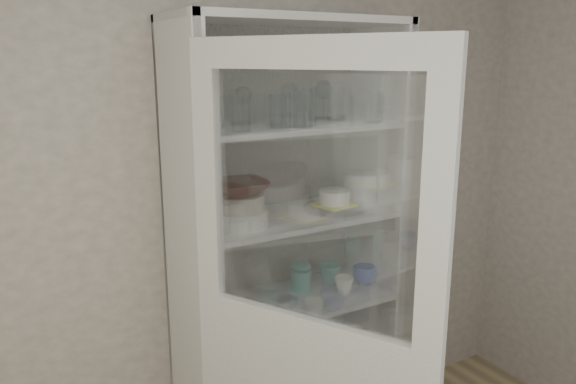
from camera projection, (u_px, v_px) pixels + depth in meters
wall_back at (225, 200)px, 2.56m from camera, size 3.60×0.02×2.60m
pantry_cabinet at (281, 277)px, 2.60m from camera, size 1.00×0.45×2.10m
cupboard_door at (308, 379)px, 1.90m from camera, size 0.46×0.81×2.00m
tumbler_0 at (241, 113)px, 2.11m from camera, size 0.09×0.09×0.14m
tumbler_1 at (279, 111)px, 2.22m from camera, size 0.08×0.08×0.13m
tumbler_2 at (303, 108)px, 2.23m from camera, size 0.08×0.08×0.15m
tumbler_3 at (297, 110)px, 2.24m from camera, size 0.07×0.07×0.14m
tumbler_4 at (308, 109)px, 2.27m from camera, size 0.08×0.08×0.14m
tumbler_5 at (372, 107)px, 2.40m from camera, size 0.08×0.08×0.13m
tumbler_6 at (376, 107)px, 2.45m from camera, size 0.08×0.08×0.13m
tumbler_7 at (216, 112)px, 2.21m from camera, size 0.08×0.08×0.13m
tumbler_8 at (206, 111)px, 2.19m from camera, size 0.07×0.07×0.14m
tumbler_9 at (291, 108)px, 2.34m from camera, size 0.08×0.08×0.14m
tumbler_10 at (276, 110)px, 2.33m from camera, size 0.07×0.07×0.13m
tumbler_11 at (336, 103)px, 2.50m from camera, size 0.09×0.09×0.16m
goblet_0 at (243, 104)px, 2.33m from camera, size 0.08×0.08×0.17m
goblet_1 at (237, 105)px, 2.36m from camera, size 0.07×0.07×0.16m
goblet_2 at (324, 99)px, 2.56m from camera, size 0.08×0.08×0.18m
goblet_3 at (324, 98)px, 2.56m from camera, size 0.08×0.08×0.19m
plate_stack_front at (240, 218)px, 2.29m from camera, size 0.23×0.23×0.07m
plate_stack_back at (220, 205)px, 2.42m from camera, size 0.23×0.23×0.11m
cream_bowl at (239, 202)px, 2.28m from camera, size 0.25×0.25×0.06m
terracotta_bowl at (239, 188)px, 2.26m from camera, size 0.26×0.26×0.06m
glass_platter at (334, 207)px, 2.56m from camera, size 0.36×0.36×0.02m
yellow_trivet at (334, 205)px, 2.55m from camera, size 0.19×0.19×0.01m
white_ramekin at (334, 197)px, 2.55m from camera, size 0.15×0.15×0.06m
grey_bowl_stack at (360, 188)px, 2.66m from camera, size 0.15×0.15×0.14m
mug_blue at (365, 275)px, 2.73m from camera, size 0.13×0.13×0.09m
mug_teal at (330, 274)px, 2.73m from camera, size 0.13×0.13×0.10m
mug_white at (344, 285)px, 2.61m from camera, size 0.09×0.09×0.08m
teal_jar at (301, 278)px, 2.66m from camera, size 0.10×0.10×0.12m
measuring_cups at (283, 302)px, 2.48m from camera, size 0.10×0.10×0.04m
white_canister at (204, 303)px, 2.35m from camera, size 0.13×0.13×0.14m
cream_dish at (278, 376)px, 2.60m from camera, size 0.30×0.30×0.07m
tin_box at (344, 357)px, 2.79m from camera, size 0.21×0.19×0.05m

